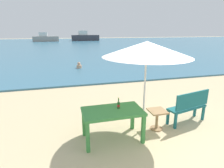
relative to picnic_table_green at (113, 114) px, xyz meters
The scene contains 10 objects.
ground_plane 1.59m from the picnic_table_green, 15.44° to the right, with size 120.00×120.00×0.00m, color #C6B287.
sea_water 29.65m from the picnic_table_green, 87.31° to the left, with size 120.00×50.00×0.08m, color #386B84.
picnic_table_green is the anchor object (origin of this frame).
beer_bottle_amber 0.27m from the picnic_table_green, 23.00° to the left, with size 0.07×0.07×0.26m.
patio_umbrella 1.72m from the picnic_table_green, 11.77° to the left, with size 2.10×2.10×2.30m.
side_table_wood 1.30m from the picnic_table_green, ahead, with size 0.44×0.44×0.54m.
bench_teal_center 2.28m from the picnic_table_green, ahead, with size 1.25×0.61×0.95m.
swimmer_person 8.61m from the picnic_table_green, 89.81° to the left, with size 0.34×0.34×0.41m.
boat_tanker 41.66m from the picnic_table_green, 83.64° to the left, with size 6.36×1.74×2.31m.
boat_cargo_ship 40.99m from the picnic_table_green, 95.88° to the left, with size 5.45×1.49×1.98m.
Camera 1 is at (-2.44, -3.42, 2.55)m, focal length 29.70 mm.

